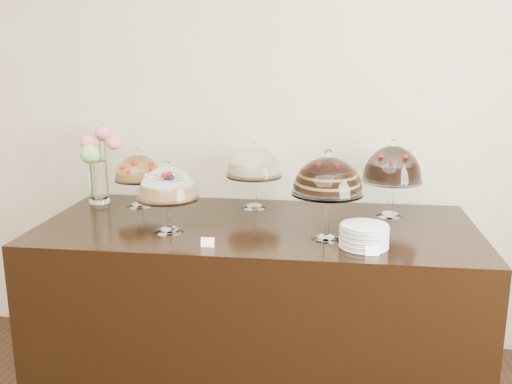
# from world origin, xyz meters

# --- Properties ---
(wall_back) EXTENTS (5.00, 0.04, 3.00)m
(wall_back) POSITION_xyz_m (0.00, 3.00, 1.50)
(wall_back) COLOR #BEB499
(wall_back) RESTS_ON ground
(display_counter) EXTENTS (2.20, 1.00, 0.90)m
(display_counter) POSITION_xyz_m (0.31, 2.45, 0.45)
(display_counter) COLOR black
(display_counter) RESTS_ON ground
(cake_stand_sugar_sponge) EXTENTS (0.30, 0.30, 0.36)m
(cake_stand_sugar_sponge) POSITION_xyz_m (-0.10, 2.27, 1.13)
(cake_stand_sugar_sponge) COLOR white
(cake_stand_sugar_sponge) RESTS_ON display_counter
(cake_stand_choco_layer) EXTENTS (0.33, 0.33, 0.43)m
(cake_stand_choco_layer) POSITION_xyz_m (0.66, 2.25, 1.19)
(cake_stand_choco_layer) COLOR white
(cake_stand_choco_layer) RESTS_ON display_counter
(cake_stand_cheesecake) EXTENTS (0.31, 0.31, 0.38)m
(cake_stand_cheesecake) POSITION_xyz_m (0.25, 2.76, 1.15)
(cake_stand_cheesecake) COLOR white
(cake_stand_cheesecake) RESTS_ON display_counter
(cake_stand_dark_choco) EXTENTS (0.32, 0.32, 0.41)m
(cake_stand_dark_choco) POSITION_xyz_m (1.00, 2.70, 1.17)
(cake_stand_dark_choco) COLOR white
(cake_stand_dark_choco) RESTS_ON display_counter
(cake_stand_fruit_tart) EXTENTS (0.27, 0.27, 0.33)m
(cake_stand_fruit_tart) POSITION_xyz_m (-0.40, 2.71, 1.11)
(cake_stand_fruit_tart) COLOR white
(cake_stand_fruit_tart) RESTS_ON display_counter
(flower_vase) EXTENTS (0.25, 0.34, 0.44)m
(flower_vase) POSITION_xyz_m (-0.65, 2.74, 1.14)
(flower_vase) COLOR white
(flower_vase) RESTS_ON display_counter
(plate_stack) EXTENTS (0.21, 0.21, 0.10)m
(plate_stack) POSITION_xyz_m (0.83, 2.16, 0.95)
(plate_stack) COLOR white
(plate_stack) RESTS_ON display_counter
(price_card_left) EXTENTS (0.06, 0.02, 0.04)m
(price_card_left) POSITION_xyz_m (0.14, 2.07, 0.92)
(price_card_left) COLOR white
(price_card_left) RESTS_ON display_counter
(price_card_right) EXTENTS (0.06, 0.02, 0.04)m
(price_card_right) POSITION_xyz_m (0.86, 2.05, 0.92)
(price_card_right) COLOR white
(price_card_right) RESTS_ON display_counter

